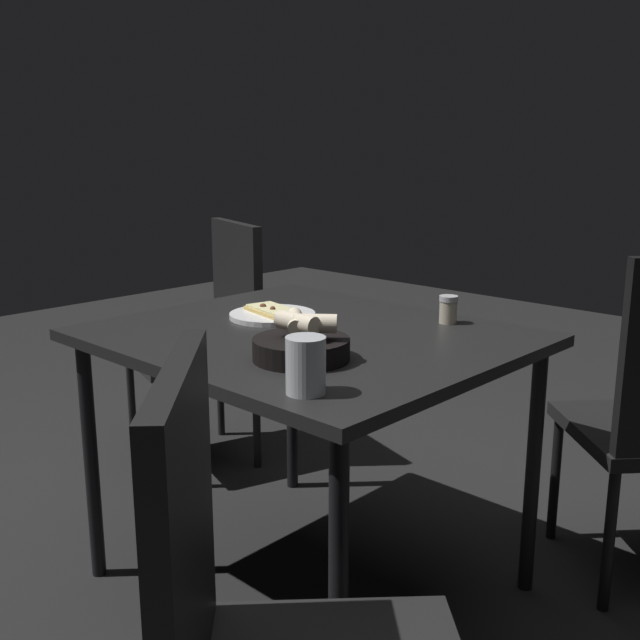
{
  "coord_description": "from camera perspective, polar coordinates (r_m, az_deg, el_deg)",
  "views": [
    {
      "loc": [
        1.37,
        1.34,
        1.22
      ],
      "look_at": [
        -0.02,
        0.02,
        0.77
      ],
      "focal_mm": 41.78,
      "sensor_mm": 36.0,
      "label": 1
    }
  ],
  "objects": [
    {
      "name": "dining_table",
      "position": [
        1.99,
        -0.93,
        -2.73
      ],
      "size": [
        0.91,
        1.06,
        0.74
      ],
      "color": "black",
      "rests_on": "ground"
    },
    {
      "name": "bread_basket",
      "position": [
        1.71,
        -1.48,
        -1.88
      ],
      "size": [
        0.23,
        0.23,
        0.11
      ],
      "color": "black",
      "rests_on": "dining_table"
    },
    {
      "name": "pizza_plate",
      "position": [
        2.14,
        -3.67,
        0.46
      ],
      "size": [
        0.25,
        0.25,
        0.04
      ],
      "color": "white",
      "rests_on": "dining_table"
    },
    {
      "name": "ground",
      "position": [
        2.27,
        -0.86,
        -19.29
      ],
      "size": [
        8.0,
        8.0,
        0.0
      ],
      "primitive_type": "plane",
      "color": "black"
    },
    {
      "name": "chair_near",
      "position": [
        2.92,
        -8.35,
        -0.63
      ],
      "size": [
        0.55,
        0.55,
        0.93
      ],
      "color": "#282828",
      "rests_on": "ground"
    },
    {
      "name": "pepper_shaker",
      "position": [
        2.09,
        9.79,
        0.68
      ],
      "size": [
        0.05,
        0.05,
        0.08
      ],
      "color": "#BFB299",
      "rests_on": "dining_table"
    },
    {
      "name": "beer_glass",
      "position": [
        1.48,
        -1.1,
        -3.69
      ],
      "size": [
        0.08,
        0.08,
        0.12
      ],
      "color": "silver",
      "rests_on": "dining_table"
    }
  ]
}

